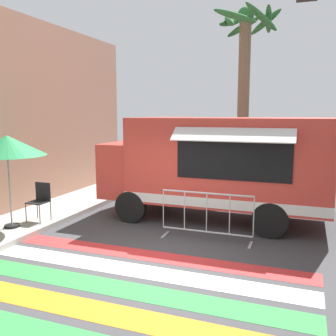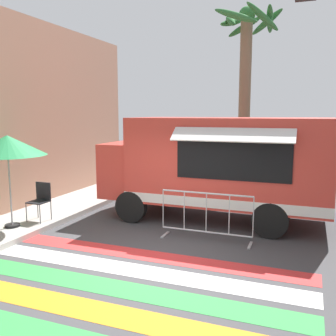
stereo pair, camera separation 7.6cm
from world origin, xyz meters
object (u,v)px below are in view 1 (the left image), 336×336
object	(u,v)px
food_truck	(212,162)
patio_umbrella	(7,146)
palm_tree	(245,71)
barricade_front	(207,217)
folding_chair	(40,198)

from	to	relation	value
food_truck	patio_umbrella	xyz separation A→B (m)	(-4.30, -2.91, 0.55)
patio_umbrella	food_truck	bearing A→B (deg)	34.06
food_truck	palm_tree	distance (m)	5.37
patio_umbrella	barricade_front	bearing A→B (deg)	13.49
food_truck	barricade_front	distance (m)	2.09
folding_chair	palm_tree	bearing A→B (deg)	42.27
barricade_front	palm_tree	distance (m)	7.44
food_truck	folding_chair	xyz separation A→B (m)	(-4.03, -2.16, -0.85)
patio_umbrella	barricade_front	size ratio (longest dim) A/B	1.05
barricade_front	palm_tree	world-z (taller)	palm_tree
barricade_front	folding_chair	bearing A→B (deg)	-175.23
food_truck	patio_umbrella	distance (m)	5.22
food_truck	barricade_front	size ratio (longest dim) A/B	2.81
barricade_front	palm_tree	bearing A→B (deg)	92.12
food_truck	patio_umbrella	world-z (taller)	food_truck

